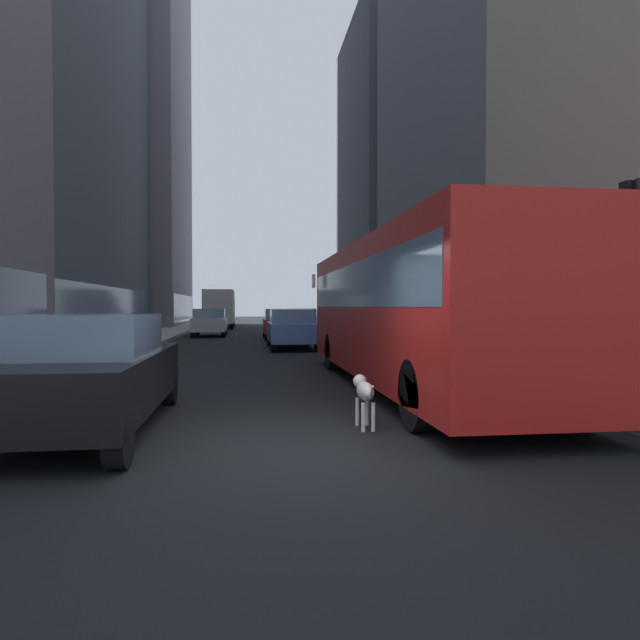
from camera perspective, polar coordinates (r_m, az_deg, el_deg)
ground_plane at (r=41.81m, az=-6.61°, el=-1.03°), size 120.00×120.00×0.00m
sidewalk_left at (r=42.11m, az=-14.39°, el=-0.94°), size 2.40×110.00×0.15m
sidewalk_right at (r=42.29m, az=1.14°, el=-0.89°), size 2.40×110.00×0.15m
building_left_mid at (r=37.56m, az=-27.14°, el=26.51°), size 8.17×22.13×35.59m
building_left_far at (r=56.69m, az=-19.81°, el=20.60°), size 11.19×16.44×41.01m
building_right_far at (r=47.88m, az=8.13°, el=14.15°), size 8.34×14.01×24.72m
transit_bus at (r=12.10m, az=9.15°, el=1.60°), size 2.78×11.53×3.05m
car_white_van at (r=35.34m, az=-1.90°, el=-0.12°), size 1.79×4.01×1.62m
car_blue_hatchback at (r=23.11m, az=-2.88°, el=-0.88°), size 1.90×4.63×1.62m
car_silver_sedan at (r=33.46m, az=-11.18°, el=-0.23°), size 1.92×4.10×1.62m
car_grey_wagon at (r=52.97m, az=-9.84°, el=0.34°), size 1.81×4.24×1.62m
car_black_suv at (r=8.35m, az=-22.34°, el=-4.91°), size 1.79×4.77×1.62m
car_red_coupe at (r=30.21m, az=-3.98°, el=-0.37°), size 1.87×3.98×1.62m
box_truck at (r=46.01m, az=-10.19°, el=1.25°), size 2.30×7.50×3.05m
dalmatian_dog at (r=8.05m, az=4.52°, el=-7.29°), size 0.22×0.96×0.72m
traffic_light_near at (r=9.32m, az=29.38°, el=5.58°), size 0.24×0.41×3.40m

